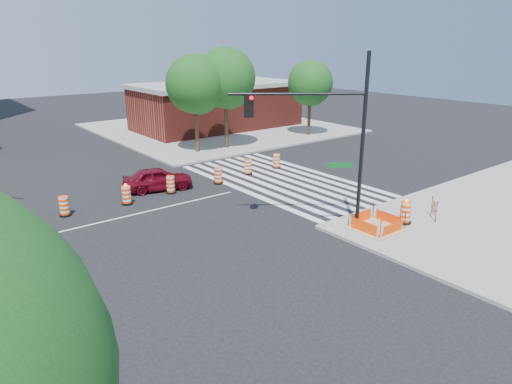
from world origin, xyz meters
TOP-DOWN VIEW (x-y plane):
  - ground at (0.00, 0.00)m, footprint 120.00×120.00m
  - sidewalk_ne at (18.00, 18.00)m, footprint 22.00×22.00m
  - crosswalk_east at (10.95, 0.00)m, footprint 6.75×13.50m
  - lane_centerline at (0.00, 0.00)m, footprint 14.00×0.12m
  - excavation_pit at (9.00, -9.00)m, footprint 2.20×2.20m
  - brick_storefront at (18.00, 18.00)m, footprint 16.50×8.50m
  - red_coupe at (3.86, 3.01)m, footprint 4.34×2.63m
  - signal_pole_se at (7.15, -7.27)m, footprint 4.88×3.70m
  - pit_drum at (10.58, -9.44)m, footprint 0.62×0.62m
  - barricade at (12.16, -9.98)m, footprint 0.65×0.69m
  - tree_north_c at (10.74, 9.87)m, footprint 4.48×4.48m
  - tree_north_d at (13.39, 9.63)m, footprint 4.78×4.78m
  - tree_north_e at (22.51, 9.36)m, footprint 4.08×4.08m
  - median_drum_2 at (-4.65, 1.49)m, footprint 0.60×0.60m
  - median_drum_3 at (-1.84, 2.01)m, footprint 0.60×0.60m
  - median_drum_4 at (1.35, 1.73)m, footprint 0.60×0.60m
  - median_drum_5 at (4.16, 2.00)m, footprint 0.60×0.60m
  - median_drum_6 at (7.39, 1.88)m, footprint 0.60×0.60m
  - median_drum_7 at (10.12, 2.43)m, footprint 0.60×0.60m
  - median_drum_8 at (12.66, 2.45)m, footprint 0.60×0.60m

SIDE VIEW (x-z plane):
  - ground at x=0.00m, z-range 0.00..0.00m
  - lane_centerline at x=0.00m, z-range 0.00..0.01m
  - crosswalk_east at x=10.95m, z-range 0.00..0.01m
  - sidewalk_ne at x=18.00m, z-range 0.00..0.15m
  - excavation_pit at x=9.00m, z-range -0.23..0.67m
  - median_drum_2 at x=-4.65m, z-range -0.03..0.99m
  - median_drum_3 at x=-1.84m, z-range -0.03..0.99m
  - median_drum_5 at x=4.16m, z-range -0.03..0.99m
  - median_drum_6 at x=7.39m, z-range -0.03..0.99m
  - median_drum_7 at x=10.12m, z-range -0.03..0.99m
  - median_drum_8 at x=12.66m, z-range -0.03..0.99m
  - median_drum_4 at x=1.35m, z-range -0.10..1.08m
  - pit_drum at x=10.58m, z-range 0.05..1.27m
  - red_coupe at x=3.86m, z-range 0.00..1.38m
  - barricade at x=12.16m, z-range 0.20..1.27m
  - brick_storefront at x=18.00m, z-range 0.02..4.62m
  - tree_north_e at x=22.51m, z-range 1.19..8.13m
  - signal_pole_se at x=7.15m, z-range 0.90..8.82m
  - tree_north_c at x=10.74m, z-range 1.31..8.92m
  - tree_north_d at x=13.39m, z-range 1.39..9.51m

